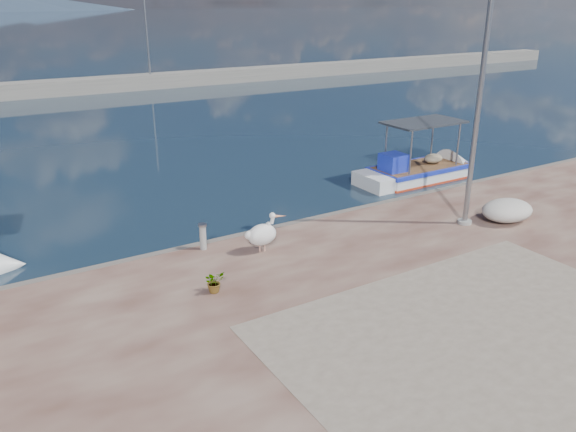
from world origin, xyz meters
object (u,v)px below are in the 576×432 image
(pelican, at_px, (263,234))
(lamp_post, at_px, (476,120))
(boat_right, at_px, (418,174))
(bollard_near, at_px, (203,236))

(pelican, height_order, lamp_post, lamp_post)
(boat_right, bearing_deg, pelican, -157.44)
(boat_right, relative_size, bollard_near, 7.91)
(lamp_post, bearing_deg, boat_right, 58.90)
(boat_right, height_order, bollard_near, boat_right)
(bollard_near, bearing_deg, boat_right, 15.04)
(boat_right, relative_size, lamp_post, 0.86)
(bollard_near, bearing_deg, lamp_post, -17.31)
(lamp_post, bearing_deg, bollard_near, 162.69)
(lamp_post, distance_m, bollard_near, 8.72)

